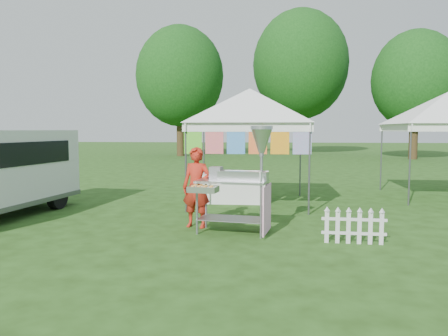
# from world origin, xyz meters

# --- Properties ---
(ground) EXTENTS (120.00, 120.00, 0.00)m
(ground) POSITION_xyz_m (0.00, 0.00, 0.00)
(ground) COLOR #234112
(ground) RESTS_ON ground
(canopy_main) EXTENTS (4.24, 4.24, 3.45)m
(canopy_main) POSITION_xyz_m (0.00, 3.49, 2.99)
(canopy_main) COLOR #59595E
(canopy_main) RESTS_ON ground
(tree_left) EXTENTS (6.40, 6.40, 9.53)m
(tree_left) POSITION_xyz_m (-6.00, 24.00, 5.83)
(tree_left) COLOR #3D2C16
(tree_left) RESTS_ON ground
(tree_mid) EXTENTS (7.60, 7.60, 11.52)m
(tree_mid) POSITION_xyz_m (3.00, 28.00, 7.14)
(tree_mid) COLOR #3D2C16
(tree_mid) RESTS_ON ground
(tree_right) EXTENTS (5.60, 5.60, 8.42)m
(tree_right) POSITION_xyz_m (10.00, 22.00, 5.18)
(tree_right) COLOR #3D2C16
(tree_right) RESTS_ON ground
(donut_cart) EXTENTS (1.56, 0.97, 2.01)m
(donut_cart) POSITION_xyz_m (0.03, 0.10, 1.18)
(donut_cart) COLOR gray
(donut_cart) RESTS_ON ground
(vendor) EXTENTS (0.65, 0.50, 1.60)m
(vendor) POSITION_xyz_m (-0.92, 0.55, 0.80)
(vendor) COLOR #B12515
(vendor) RESTS_ON ground
(picket_fence) EXTENTS (1.08, 0.08, 0.56)m
(picket_fence) POSITION_xyz_m (1.95, -0.44, 0.29)
(picket_fence) COLOR silver
(picket_fence) RESTS_ON ground
(display_table) EXTENTS (1.80, 0.70, 0.76)m
(display_table) POSITION_xyz_m (-0.45, 3.57, 0.38)
(display_table) COLOR white
(display_table) RESTS_ON ground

